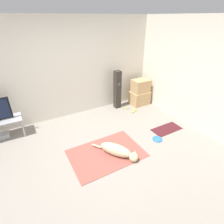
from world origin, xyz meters
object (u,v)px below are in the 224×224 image
Objects in this scene: tennis_ball_near_speaker at (135,110)px; cardboard_box_lower at (140,98)px; frisbee at (157,139)px; tennis_ball_by_boxes at (133,112)px; floor_speaker at (117,90)px; game_console at (1,136)px; dog at (118,151)px; tennis_ball_loose_on_carpet at (128,108)px; cardboard_box_upper at (141,86)px.

cardboard_box_lower is at bearing 40.18° from tennis_ball_near_speaker.
tennis_ball_by_boxes is (0.25, 1.32, 0.02)m from frisbee.
floor_speaker is at bearing 124.34° from tennis_ball_near_speaker.
game_console reaches higher than frisbee.
floor_speaker is at bearing 168.46° from cardboard_box_lower.
dog is 2.53m from cardboard_box_lower.
game_console is (-3.50, 0.48, 0.01)m from tennis_ball_near_speaker.
game_console is at bearing 149.31° from frisbee.
cardboard_box_lower is 3.91m from game_console.
game_console is at bearing 175.74° from tennis_ball_loose_on_carpet.
tennis_ball_near_speaker is at bearing -140.44° from cardboard_box_upper.
tennis_ball_loose_on_carpet is at bearing -4.26° from game_console.
cardboard_box_upper reaches higher than game_console.
cardboard_box_lower is 0.84m from floor_speaker.
tennis_ball_by_boxes is (1.32, 1.32, -0.10)m from dog.
tennis_ball_by_boxes is (-0.53, -0.40, -0.18)m from cardboard_box_lower.
cardboard_box_lower is at bearing 42.89° from dog.
cardboard_box_lower is 1.61× the size of game_console.
tennis_ball_by_boxes is at bearing -142.85° from cardboard_box_lower.
tennis_ball_near_speaker is at bearing 74.64° from frisbee.
cardboard_box_upper reaches higher than tennis_ball_near_speaker.
tennis_ball_by_boxes is (0.21, -0.55, -0.54)m from floor_speaker.
game_console is at bearing 137.89° from dog.
cardboard_box_lower is 1.11× the size of cardboard_box_upper.
floor_speaker reaches higher than frisbee.
dog is 0.77× the size of floor_speaker.
tennis_ball_by_boxes reaches higher than frisbee.
dog is 1.56× the size of cardboard_box_lower.
dog is 2.50× the size of game_console.
cardboard_box_lower is 0.57m from tennis_ball_loose_on_carpet.
cardboard_box_upper is at bearing -2.05° from game_console.
frisbee is 3.38× the size of tennis_ball_loose_on_carpet.
cardboard_box_upper is at bearing 36.67° from tennis_ball_by_boxes.
tennis_ball_by_boxes is at bearing -154.62° from tennis_ball_near_speaker.
dog is at bearing -136.39° from tennis_ball_near_speaker.
floor_speaker is 17.38× the size of tennis_ball_near_speaker.
tennis_ball_by_boxes is at bearing -9.06° from game_console.
tennis_ball_near_speaker is at bearing 25.38° from tennis_ball_by_boxes.
tennis_ball_loose_on_carpet is (1.33, 1.61, -0.10)m from dog.
tennis_ball_by_boxes is 0.29m from tennis_ball_loose_on_carpet.
dog is 2.00m from tennis_ball_near_speaker.
tennis_ball_by_boxes and tennis_ball_loose_on_carpet have the same top height.
game_console is at bearing -179.75° from floor_speaker.
tennis_ball_near_speaker is at bearing -139.82° from cardboard_box_lower.
frisbee is at bearing -100.91° from tennis_ball_by_boxes.
floor_speaker reaches higher than cardboard_box_lower.
cardboard_box_upper reaches higher than cardboard_box_lower.
floor_speaker is at bearing 88.76° from frisbee.
dog is at bearing -137.11° from cardboard_box_lower.
dog is at bearing -179.80° from frisbee.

